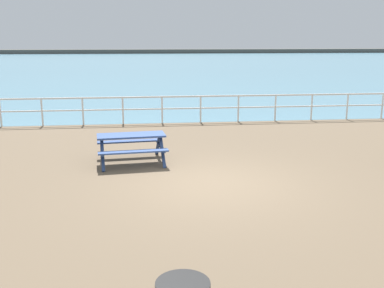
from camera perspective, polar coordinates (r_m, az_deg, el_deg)
ground_plane at (r=10.47m, az=2.66°, el=-5.56°), size 30.00×24.00×0.20m
sea_band at (r=62.63m, az=-5.26°, el=10.21°), size 142.00×90.00×0.01m
distant_shoreline at (r=105.59m, az=-5.91°, el=11.41°), size 142.00×6.00×1.80m
seaward_railing at (r=17.78m, az=-1.36°, el=5.04°), size 23.07×0.07×1.08m
picnic_table_near_left at (r=12.15m, az=-7.73°, el=0.33°), size 1.94×1.70×0.80m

